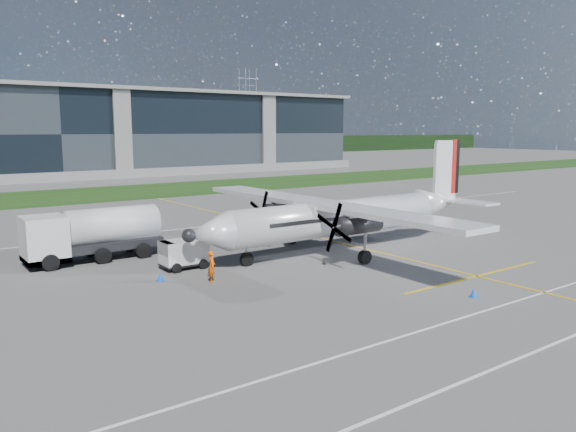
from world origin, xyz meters
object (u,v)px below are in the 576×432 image
(ground_crew_person, at_px, (212,264))
(safety_cone_nose_stbd, at_px, (176,265))
(safety_cone_stbdwing, at_px, (229,223))
(safety_cone_fwd, at_px, (160,276))
(pylon_east, at_px, (248,111))
(safety_cone_tail, at_px, (451,230))
(safety_cone_portwing, at_px, (474,292))
(baggage_tug, at_px, (184,254))
(fuel_tanker_truck, at_px, (83,236))
(turboprop_aircraft, at_px, (346,196))

(ground_crew_person, xyz_separation_m, safety_cone_nose_stbd, (-0.43, 3.67, -0.73))
(safety_cone_stbdwing, relative_size, safety_cone_fwd, 1.00)
(ground_crew_person, height_order, safety_cone_fwd, ground_crew_person)
(safety_cone_fwd, relative_size, safety_cone_nose_stbd, 1.00)
(pylon_east, relative_size, safety_cone_tail, 60.00)
(safety_cone_portwing, bearing_deg, ground_crew_person, 131.94)
(ground_crew_person, distance_m, safety_cone_tail, 22.65)
(baggage_tug, distance_m, safety_cone_tail, 22.58)
(safety_cone_stbdwing, height_order, safety_cone_nose_stbd, same)
(baggage_tug, relative_size, ground_crew_person, 1.46)
(fuel_tanker_truck, xyz_separation_m, safety_cone_tail, (26.81, -7.30, -1.40))
(safety_cone_tail, relative_size, safety_cone_stbdwing, 1.00)
(pylon_east, xyz_separation_m, safety_cone_stbdwing, (-85.02, -133.15, -14.75))
(safety_cone_tail, bearing_deg, ground_crew_person, -175.81)
(safety_cone_nose_stbd, bearing_deg, baggage_tug, -1.82)
(baggage_tug, distance_m, safety_cone_fwd, 3.01)
(fuel_tanker_truck, bearing_deg, safety_cone_tail, -15.23)
(safety_cone_portwing, bearing_deg, safety_cone_stbdwing, 88.74)
(safety_cone_nose_stbd, bearing_deg, safety_cone_portwing, -55.33)
(pylon_east, height_order, ground_crew_person, pylon_east)
(baggage_tug, height_order, safety_cone_portwing, baggage_tug)
(ground_crew_person, xyz_separation_m, safety_cone_portwing, (9.15, -10.18, -0.73))
(safety_cone_tail, xyz_separation_m, safety_cone_portwing, (-13.43, -11.84, 0.00))
(turboprop_aircraft, relative_size, safety_cone_nose_stbd, 49.70)
(turboprop_aircraft, relative_size, ground_crew_person, 12.64)
(pylon_east, xyz_separation_m, fuel_tanker_truck, (-98.96, -139.22, -13.35))
(baggage_tug, distance_m, safety_cone_portwing, 16.54)
(safety_cone_tail, height_order, safety_cone_stbdwing, same)
(safety_cone_portwing, xyz_separation_m, safety_cone_fwd, (-11.37, 12.01, 0.00))
(turboprop_aircraft, bearing_deg, fuel_tanker_truck, 155.81)
(pylon_east, xyz_separation_m, ground_crew_person, (-94.72, -148.18, -14.02))
(safety_cone_portwing, bearing_deg, baggage_tug, 123.19)
(ground_crew_person, height_order, safety_cone_tail, ground_crew_person)
(pylon_east, bearing_deg, safety_cone_nose_stbd, -123.36)
(fuel_tanker_truck, relative_size, safety_cone_fwd, 17.60)
(fuel_tanker_truck, distance_m, safety_cone_portwing, 23.39)
(fuel_tanker_truck, bearing_deg, safety_cone_portwing, -55.04)
(safety_cone_tail, bearing_deg, fuel_tanker_truck, 164.77)
(safety_cone_tail, bearing_deg, turboprop_aircraft, 178.61)
(baggage_tug, bearing_deg, pylon_east, 56.79)
(safety_cone_stbdwing, relative_size, safety_cone_portwing, 1.00)
(fuel_tanker_truck, distance_m, safety_cone_stbdwing, 15.26)
(safety_cone_stbdwing, bearing_deg, fuel_tanker_truck, -156.47)
(fuel_tanker_truck, distance_m, safety_cone_fwd, 7.54)
(baggage_tug, height_order, ground_crew_person, ground_crew_person)
(fuel_tanker_truck, height_order, safety_cone_fwd, fuel_tanker_truck)
(pylon_east, distance_m, safety_cone_nose_stbd, 173.65)
(baggage_tug, relative_size, safety_cone_fwd, 5.73)
(baggage_tug, bearing_deg, ground_crew_person, -91.56)
(safety_cone_nose_stbd, bearing_deg, safety_cone_fwd, -134.19)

